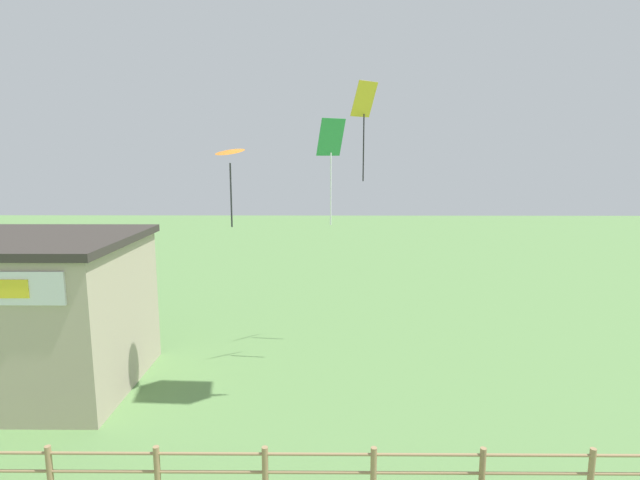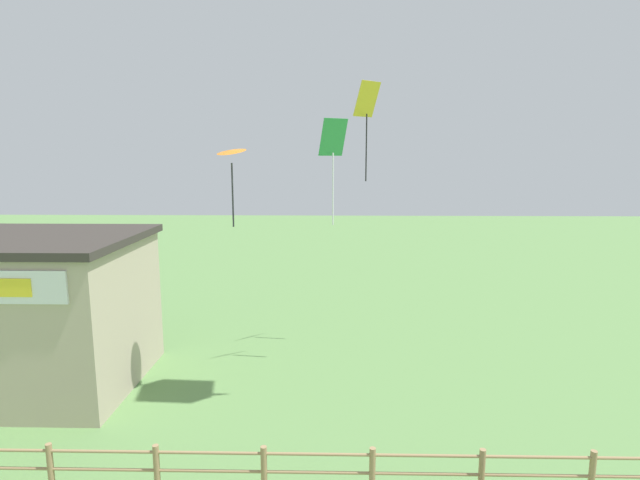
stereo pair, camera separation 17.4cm
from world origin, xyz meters
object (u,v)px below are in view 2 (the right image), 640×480
Objects in this scene: seaside_building at (19,311)px; kite_yellow_diamond at (367,109)px; kite_green_diamond at (333,148)px; kite_orange_delta at (231,155)px.

kite_yellow_diamond is at bearing 18.93° from seaside_building.
kite_green_diamond is at bearing -124.85° from kite_yellow_diamond.
seaside_building is 13.78m from kite_yellow_diamond.
kite_yellow_diamond is at bearing 55.15° from kite_green_diamond.
kite_green_diamond is (3.01, 2.49, 0.23)m from kite_orange_delta.
kite_yellow_diamond is (11.40, 3.91, 6.67)m from seaside_building.
seaside_building is 11.59m from kite_green_diamond.
kite_orange_delta reaches higher than seaside_building.
kite_green_diamond reaches higher than seaside_building.
kite_orange_delta is at bearing -140.46° from kite_green_diamond.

